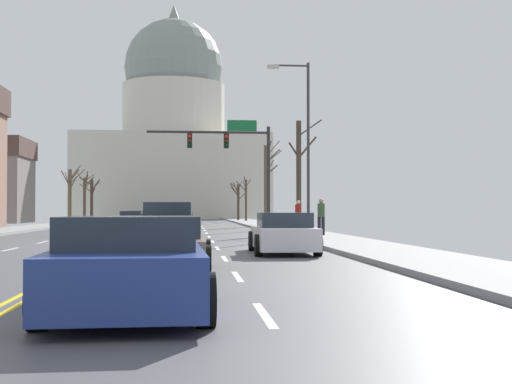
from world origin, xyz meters
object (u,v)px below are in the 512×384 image
object	(u,v)px
sedan_near_00	(178,223)
sedan_near_01	(174,225)
signal_gantry	(235,151)
street_lamp_right	(303,134)
sedan_oncoming_01	(139,218)
sedan_near_05	(130,267)
sedan_near_04	(164,246)
sedan_oncoming_02	(151,216)
pedestrian_01	(298,214)
sedan_oncoming_00	(131,220)
sedan_near_03	(283,234)
pickup_truck_near_02	(167,225)
pedestrian_00	(321,215)

from	to	relation	value
sedan_near_00	sedan_near_01	distance (m)	5.61
signal_gantry	street_lamp_right	size ratio (longest dim) A/B	0.96
sedan_near_00	sedan_oncoming_01	bearing A→B (deg)	99.56
signal_gantry	sedan_near_05	world-z (taller)	signal_gantry
street_lamp_right	sedan_near_04	size ratio (longest dim) A/B	1.84
sedan_near_05	sedan_near_01	bearing A→B (deg)	89.98
sedan_oncoming_01	sedan_oncoming_02	size ratio (longest dim) A/B	1.05
sedan_oncoming_01	pedestrian_01	size ratio (longest dim) A/B	2.77
sedan_oncoming_00	pedestrian_01	size ratio (longest dim) A/B	2.50
sedan_near_04	sedan_oncoming_01	xyz separation A→B (m)	(-3.96, 48.04, 0.01)
sedan_oncoming_00	pedestrian_01	bearing A→B (deg)	-56.34
street_lamp_right	sedan_near_04	bearing A→B (deg)	-108.54
sedan_near_01	pedestrian_01	distance (m)	6.95
street_lamp_right	pedestrian_01	xyz separation A→B (m)	(0.36, 3.93, -3.90)
sedan_oncoming_02	sedan_oncoming_00	bearing A→B (deg)	-90.39
sedan_near_04	sedan_near_05	world-z (taller)	sedan_near_05
sedan_near_03	sedan_near_04	size ratio (longest dim) A/B	1.02
pickup_truck_near_02	pedestrian_01	bearing A→B (deg)	54.13
sedan_near_05	sedan_oncoming_00	size ratio (longest dim) A/B	1.07
sedan_oncoming_00	sedan_near_01	bearing A→B (deg)	-78.58
sedan_oncoming_00	sedan_oncoming_02	xyz separation A→B (m)	(0.16, 24.33, 0.03)
sedan_oncoming_00	pickup_truck_near_02	bearing A→B (deg)	-82.03
pedestrian_01	pedestrian_00	bearing A→B (deg)	-84.60
sedan_near_01	sedan_near_00	bearing A→B (deg)	88.79
pedestrian_00	sedan_near_03	bearing A→B (deg)	-106.22
sedan_oncoming_00	sedan_oncoming_02	bearing A→B (deg)	89.61
sedan_near_03	sedan_near_04	bearing A→B (deg)	-120.03
signal_gantry	sedan_near_00	xyz separation A→B (m)	(-3.53, -4.53, -4.52)
pedestrian_01	sedan_near_04	bearing A→B (deg)	-106.25
signal_gantry	sedan_near_04	distance (m)	30.19
sedan_near_04	sedan_near_05	size ratio (longest dim) A/B	1.00
sedan_near_01	sedan_oncoming_02	world-z (taller)	sedan_oncoming_02
street_lamp_right	sedan_oncoming_01	size ratio (longest dim) A/B	1.77
sedan_near_05	sedan_near_04	bearing A→B (deg)	87.94
sedan_near_00	sedan_oncoming_02	size ratio (longest dim) A/B	1.01
sedan_oncoming_00	pedestrian_01	distance (m)	18.16
sedan_near_00	sedan_oncoming_00	size ratio (longest dim) A/B	1.06
pedestrian_01	sedan_near_03	bearing A→B (deg)	-100.43
sedan_near_01	sedan_oncoming_02	size ratio (longest dim) A/B	0.97
street_lamp_right	sedan_near_01	world-z (taller)	street_lamp_right
signal_gantry	pedestrian_00	size ratio (longest dim) A/B	4.62
sedan_oncoming_00	sedan_near_00	bearing A→B (deg)	-72.86
street_lamp_right	sedan_near_00	bearing A→B (deg)	129.77
sedan_near_04	pedestrian_01	bearing A→B (deg)	73.75
street_lamp_right	sedan_oncoming_01	bearing A→B (deg)	108.20
signal_gantry	sedan_oncoming_02	world-z (taller)	signal_gantry
sedan_near_05	sedan_oncoming_02	bearing A→B (deg)	92.83
sedan_near_00	sedan_near_05	distance (m)	31.35
sedan_near_03	sedan_oncoming_00	size ratio (longest dim) A/B	1.08
sedan_near_03	sedan_oncoming_01	size ratio (longest dim) A/B	0.97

